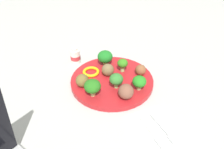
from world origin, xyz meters
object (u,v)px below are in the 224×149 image
broccoli_floret_back_left (105,57)px  plate (112,81)px  yogurt_bottle (75,56)px  broccoli_floret_near_rim (116,79)px  broccoli_floret_center (139,82)px  pepper_ring_mid_left (91,72)px  meatball_center (126,92)px  broccoli_floret_front_right (123,64)px  napkin (158,131)px  meatball_mid_right (82,80)px  fork (165,129)px  knife (154,134)px  broccoli_floret_front_left (92,86)px  meatball_far_rim (109,70)px  meatball_front_right (141,70)px

broccoli_floret_back_left → plate: bearing=-14.4°
plate → yogurt_bottle: 0.19m
broccoli_floret_near_rim → broccoli_floret_center: size_ratio=1.06×
broccoli_floret_back_left → yogurt_bottle: (-0.09, -0.08, -0.02)m
pepper_ring_mid_left → plate: bearing=34.2°
meatball_center → broccoli_floret_near_rim: bearing=-179.7°
broccoli_floret_front_right → napkin: bearing=-11.1°
meatball_mid_right → fork: size_ratio=0.36×
broccoli_floret_near_rim → knife: size_ratio=0.35×
broccoli_floret_front_left → broccoli_floret_center: broccoli_floret_front_left is taller
plate → broccoli_floret_front_right: (-0.02, 0.06, 0.04)m
broccoli_floret_front_left → broccoli_floret_center: (0.05, 0.14, -0.01)m
meatball_far_rim → meatball_center: (0.13, -0.01, 0.00)m
broccoli_floret_front_left → broccoli_floret_back_left: broccoli_floret_front_left is taller
napkin → meatball_mid_right: bearing=-158.6°
broccoli_floret_back_left → napkin: broccoli_floret_back_left is taller
broccoli_floret_front_left → meatball_center: bearing=53.7°
broccoli_floret_front_right → napkin: size_ratio=0.28×
fork → meatball_center: bearing=-169.2°
broccoli_floret_front_left → meatball_far_rim: broccoli_floret_front_left is taller
broccoli_floret_back_left → meatball_center: (0.19, -0.03, -0.01)m
meatball_center → pepper_ring_mid_left: 0.17m
broccoli_floret_front_right → yogurt_bottle: 0.19m
meatball_far_rim → napkin: size_ratio=0.25×
meatball_mid_right → broccoli_floret_near_rim: bearing=56.0°
broccoli_floret_front_right → meatball_front_right: (0.05, 0.04, -0.01)m
broccoli_floret_back_left → meatball_mid_right: size_ratio=1.27×
fork → yogurt_bottle: bearing=-169.6°
meatball_front_right → meatball_mid_right: meatball_mid_right is taller
meatball_center → broccoli_floret_center: bearing=103.4°
fork → broccoli_floret_back_left: bearing=179.6°
broccoli_floret_front_right → broccoli_floret_center: bearing=-3.2°
broccoli_floret_center → meatball_mid_right: bearing=-124.9°
broccoli_floret_center → pepper_ring_mid_left: (-0.15, -0.10, -0.02)m
broccoli_floret_front_right → meatball_mid_right: 0.16m
yogurt_bottle → pepper_ring_mid_left: bearing=6.6°
meatball_far_rim → meatball_front_right: meatball_far_rim is taller
meatball_center → yogurt_bottle: 0.28m
plate → knife: bearing=-3.5°
napkin → meatball_far_rim: bearing=179.8°
broccoli_floret_center → napkin: bearing=-16.4°
plate → broccoli_floret_front_left: size_ratio=4.95×
broccoli_floret_front_right → broccoli_floret_back_left: bearing=-153.9°
broccoli_floret_near_rim → broccoli_floret_back_left: 0.14m
meatball_mid_right → pepper_ring_mid_left: bearing=132.3°
napkin → pepper_ring_mid_left: bearing=-171.1°
pepper_ring_mid_left → meatball_mid_right: bearing=-47.7°
broccoli_floret_back_left → meatball_center: broccoli_floret_back_left is taller
meatball_front_right → meatball_far_rim: bearing=-119.0°
meatball_far_rim → yogurt_bottle: (-0.15, -0.06, -0.01)m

